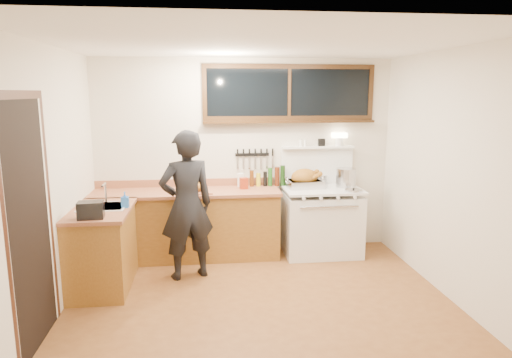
{
  "coord_description": "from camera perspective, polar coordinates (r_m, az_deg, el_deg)",
  "views": [
    {
      "loc": [
        -0.56,
        -4.38,
        2.15
      ],
      "look_at": [
        0.05,
        0.85,
        1.15
      ],
      "focal_mm": 32.0,
      "sensor_mm": 36.0,
      "label": 1
    }
  ],
  "objects": [
    {
      "name": "cutting_board",
      "position": [
        5.82,
        -7.67,
        -1.19
      ],
      "size": [
        0.46,
        0.36,
        0.14
      ],
      "color": "#9A5C3D",
      "rests_on": "counter_back"
    },
    {
      "name": "counter_left",
      "position": [
        5.41,
        -18.65,
        -8.13
      ],
      "size": [
        0.64,
        1.09,
        0.9
      ],
      "color": "brown",
      "rests_on": "ground"
    },
    {
      "name": "left_doorway",
      "position": [
        4.23,
        -26.32,
        -4.98
      ],
      "size": [
        0.02,
        1.04,
        2.17
      ],
      "color": "black",
      "rests_on": "ground"
    },
    {
      "name": "ground_plane",
      "position": [
        4.92,
        0.58,
        -15.32
      ],
      "size": [
        4.0,
        3.5,
        0.02
      ],
      "primitive_type": "cube",
      "color": "brown"
    },
    {
      "name": "roast_turkey",
      "position": [
        6.12,
        6.12,
        -0.11
      ],
      "size": [
        0.5,
        0.39,
        0.25
      ],
      "color": "silver",
      "rests_on": "vintage_stove"
    },
    {
      "name": "back_window",
      "position": [
        6.21,
        4.19,
        9.94
      ],
      "size": [
        2.32,
        0.13,
        0.77
      ],
      "color": "black",
      "rests_on": "room_shell"
    },
    {
      "name": "sink_unit",
      "position": [
        5.37,
        -18.53,
        -3.87
      ],
      "size": [
        0.5,
        0.45,
        0.37
      ],
      "color": "white",
      "rests_on": "counter_left"
    },
    {
      "name": "counter_back",
      "position": [
        6.08,
        -8.69,
        -5.57
      ],
      "size": [
        2.44,
        0.64,
        1.0
      ],
      "color": "brown",
      "rests_on": "ground"
    },
    {
      "name": "bottle_cluster",
      "position": [
        6.18,
        1.77,
        0.22
      ],
      "size": [
        0.48,
        0.07,
        0.28
      ],
      "color": "black",
      "rests_on": "counter_back"
    },
    {
      "name": "stockpot",
      "position": [
        6.24,
        11.17,
        0.18
      ],
      "size": [
        0.32,
        0.32,
        0.25
      ],
      "color": "silver",
      "rests_on": "vintage_stove"
    },
    {
      "name": "man",
      "position": [
        5.32,
        -8.66,
        -3.27
      ],
      "size": [
        0.74,
        0.6,
        1.74
      ],
      "color": "black",
      "rests_on": "ground"
    },
    {
      "name": "coffee_tin",
      "position": [
        6.0,
        -1.54,
        -0.54
      ],
      "size": [
        0.11,
        0.1,
        0.15
      ],
      "color": "#982D10",
      "rests_on": "counter_back"
    },
    {
      "name": "vintage_stove",
      "position": [
        6.23,
        8.16,
        -5.01
      ],
      "size": [
        1.02,
        0.74,
        1.61
      ],
      "color": "white",
      "rests_on": "ground"
    },
    {
      "name": "saucepan",
      "position": [
        6.41,
        8.15,
        -0.04
      ],
      "size": [
        0.18,
        0.29,
        0.12
      ],
      "color": "silver",
      "rests_on": "vintage_stove"
    },
    {
      "name": "toaster",
      "position": [
        4.9,
        -19.96,
        -3.66
      ],
      "size": [
        0.26,
        0.19,
        0.17
      ],
      "color": "black",
      "rests_on": "counter_left"
    },
    {
      "name": "soap_bottle",
      "position": [
        5.24,
        -16.06,
        -2.5
      ],
      "size": [
        0.08,
        0.08,
        0.18
      ],
      "color": "blue",
      "rests_on": "counter_left"
    },
    {
      "name": "room_shell",
      "position": [
        4.44,
        0.62,
        4.29
      ],
      "size": [
        4.1,
        3.6,
        2.65
      ],
      "color": "beige",
      "rests_on": "ground"
    },
    {
      "name": "pitcher",
      "position": [
        6.15,
        -1.92,
        -0.12
      ],
      "size": [
        0.1,
        0.1,
        0.18
      ],
      "color": "white",
      "rests_on": "counter_back"
    },
    {
      "name": "pot_lid",
      "position": [
        6.0,
        12.09,
        -1.38
      ],
      "size": [
        0.25,
        0.25,
        0.04
      ],
      "color": "silver",
      "rests_on": "vintage_stove"
    },
    {
      "name": "knife_strip",
      "position": [
        6.2,
        -0.29,
        2.97
      ],
      "size": [
        0.52,
        0.03,
        0.28
      ],
      "color": "black",
      "rests_on": "room_shell"
    }
  ]
}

